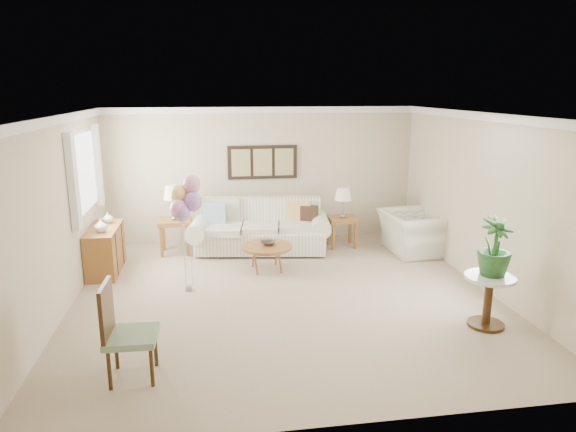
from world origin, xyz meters
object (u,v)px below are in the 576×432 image
(coffee_table, at_px, (266,247))
(armchair, at_px, (412,233))
(accent_chair, at_px, (123,330))
(sofa, at_px, (261,231))
(balloon_cluster, at_px, (185,201))

(coffee_table, bearing_deg, armchair, 11.17)
(armchair, distance_m, accent_chair, 5.80)
(sofa, relative_size, accent_chair, 2.59)
(sofa, bearing_deg, accent_chair, -113.78)
(balloon_cluster, bearing_deg, accent_chair, -103.59)
(accent_chair, bearing_deg, balloon_cluster, 76.41)
(armchair, height_order, balloon_cluster, balloon_cluster)
(sofa, bearing_deg, coffee_table, -90.70)
(coffee_table, distance_m, armchair, 2.80)
(sofa, height_order, armchair, sofa)
(balloon_cluster, bearing_deg, armchair, 17.43)
(sofa, xyz_separation_m, balloon_cluster, (-1.26, -1.81, 0.99))
(armchair, bearing_deg, coffee_table, 98.35)
(armchair, xyz_separation_m, balloon_cluster, (-3.99, -1.25, 1.00))
(coffee_table, bearing_deg, balloon_cluster, -150.32)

